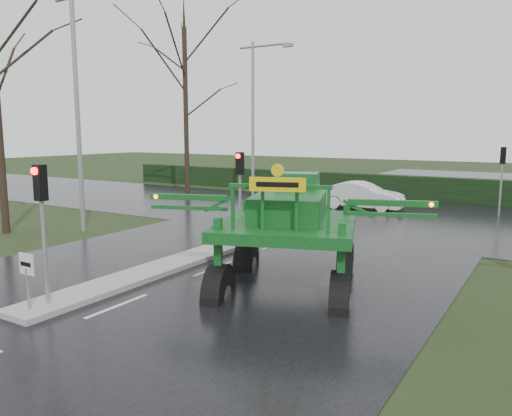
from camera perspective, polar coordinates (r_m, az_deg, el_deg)
The scene contains 14 objects.
ground at distance 13.01m, azimuth -15.55°, elevation -10.83°, with size 140.00×140.00×0.00m, color black.
road_main at distance 20.84m, azimuth 4.98°, elevation -3.17°, with size 14.00×80.00×0.02m, color black.
road_cross at distance 26.26m, azimuth 10.85°, elevation -0.83°, with size 80.00×12.00×0.02m, color black.
median_island at distance 15.89m, azimuth -10.83°, elevation -6.77°, with size 1.20×10.00×0.16m, color gray.
hedge_row at distance 33.70m, azimuth 15.73°, elevation 2.35°, with size 44.00×0.90×1.50m, color black.
keep_left_sign at distance 12.81m, azimuth -24.71°, elevation -6.68°, with size 0.50×0.07×1.35m.
traffic_signal_near at distance 12.79m, azimuth -23.32°, elevation 0.40°, with size 0.26×0.33×3.52m.
traffic_signal_mid at distance 18.95m, azimuth -1.86°, elevation 3.58°, with size 0.26×0.33×3.52m.
traffic_signal_far at distance 28.44m, azimuth 26.34°, elevation 4.39°, with size 0.26×0.33×3.52m.
street_light_left_near at distance 22.48m, azimuth -19.35°, elevation 12.58°, with size 3.85×0.30×10.00m.
street_light_left_far at distance 33.18m, azimuth 0.09°, elevation 11.64°, with size 3.85×0.30×10.00m.
tree_left_far at distance 34.12m, azimuth -8.07°, elevation 13.42°, with size 7.70×7.70×13.26m.
crop_sprayer at distance 12.99m, azimuth -4.13°, elevation -1.08°, with size 7.47×5.81×4.39m.
white_sedan at distance 28.44m, azimuth 11.97°, elevation -0.16°, with size 1.60×4.58×1.51m, color silver.
Camera 1 is at (9.09, -8.26, 4.27)m, focal length 35.00 mm.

